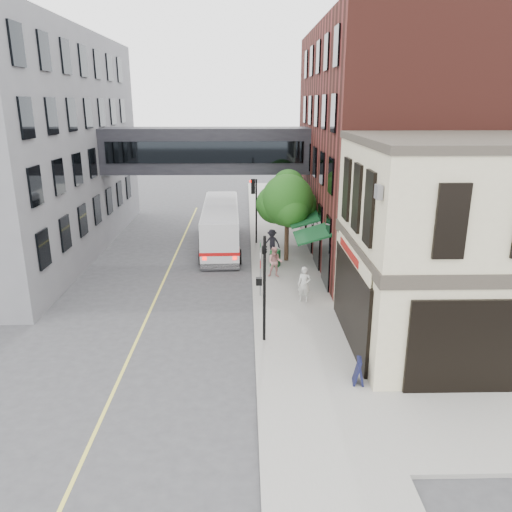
{
  "coord_description": "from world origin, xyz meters",
  "views": [
    {
      "loc": [
        -0.35,
        -16.89,
        9.69
      ],
      "look_at": [
        0.1,
        3.81,
        3.26
      ],
      "focal_mm": 35.0,
      "sensor_mm": 36.0,
      "label": 1
    }
  ],
  "objects_px": {
    "newspaper_box": "(275,258)",
    "pedestrian_c": "(272,242)",
    "sandwich_board": "(359,371)",
    "bus": "(221,224)",
    "pedestrian_b": "(275,262)",
    "pedestrian_a": "(304,284)"
  },
  "relations": [
    {
      "from": "pedestrian_b",
      "to": "bus",
      "type": "bearing_deg",
      "value": 124.71
    },
    {
      "from": "bus",
      "to": "pedestrian_b",
      "type": "bearing_deg",
      "value": -63.51
    },
    {
      "from": "pedestrian_a",
      "to": "bus",
      "type": "bearing_deg",
      "value": 127.42
    },
    {
      "from": "bus",
      "to": "pedestrian_b",
      "type": "distance_m",
      "value": 7.55
    },
    {
      "from": "newspaper_box",
      "to": "sandwich_board",
      "type": "distance_m",
      "value": 13.36
    },
    {
      "from": "pedestrian_a",
      "to": "newspaper_box",
      "type": "bearing_deg",
      "value": 114.86
    },
    {
      "from": "sandwich_board",
      "to": "newspaper_box",
      "type": "bearing_deg",
      "value": 107.63
    },
    {
      "from": "pedestrian_b",
      "to": "sandwich_board",
      "type": "xyz_separation_m",
      "value": [
        2.29,
        -11.29,
        -0.4
      ]
    },
    {
      "from": "pedestrian_c",
      "to": "newspaper_box",
      "type": "distance_m",
      "value": 2.3
    },
    {
      "from": "pedestrian_c",
      "to": "sandwich_board",
      "type": "relative_size",
      "value": 1.8
    },
    {
      "from": "pedestrian_a",
      "to": "pedestrian_b",
      "type": "bearing_deg",
      "value": 122.12
    },
    {
      "from": "pedestrian_a",
      "to": "sandwich_board",
      "type": "relative_size",
      "value": 1.87
    },
    {
      "from": "pedestrian_a",
      "to": "pedestrian_b",
      "type": "xyz_separation_m",
      "value": [
        -1.23,
        3.68,
        -0.02
      ]
    },
    {
      "from": "bus",
      "to": "pedestrian_c",
      "type": "relative_size",
      "value": 6.34
    },
    {
      "from": "bus",
      "to": "newspaper_box",
      "type": "height_order",
      "value": "bus"
    },
    {
      "from": "newspaper_box",
      "to": "pedestrian_c",
      "type": "bearing_deg",
      "value": 116.34
    },
    {
      "from": "bus",
      "to": "pedestrian_c",
      "type": "bearing_deg",
      "value": -36.98
    },
    {
      "from": "pedestrian_c",
      "to": "sandwich_board",
      "type": "height_order",
      "value": "pedestrian_c"
    },
    {
      "from": "pedestrian_b",
      "to": "newspaper_box",
      "type": "bearing_deg",
      "value": 94.52
    },
    {
      "from": "sandwich_board",
      "to": "pedestrian_c",
      "type": "bearing_deg",
      "value": 106.56
    },
    {
      "from": "newspaper_box",
      "to": "bus",
      "type": "bearing_deg",
      "value": 150.05
    },
    {
      "from": "pedestrian_b",
      "to": "pedestrian_c",
      "type": "distance_m",
      "value": 4.18
    }
  ]
}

